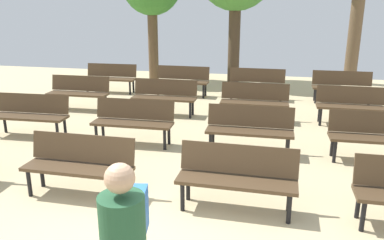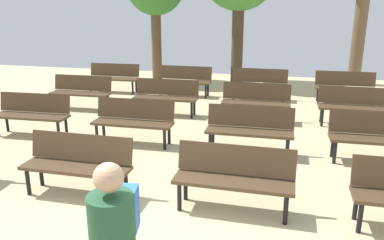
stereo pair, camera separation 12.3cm
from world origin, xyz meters
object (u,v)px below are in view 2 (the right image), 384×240
Objects in this scene: bench_r1_c3 at (377,135)px; bench_r2_c0 at (81,90)px; bench_r2_c2 at (256,100)px; bench_r2_c3 at (355,104)px; bench_r1_c1 at (134,119)px; bench_r0_c2 at (234,175)px; bench_r3_c3 at (345,85)px; bench_r1_c0 at (32,112)px; bench_r1_c2 at (250,127)px; bench_r3_c2 at (259,82)px; bench_r3_c0 at (114,76)px; bench_r0_c1 at (78,161)px; bench_r2_c1 at (166,95)px; bench_r3_c1 at (185,79)px.

bench_r2_c0 is at bearing 161.45° from bench_r1_c3.
bench_r2_c3 is at bearing 1.37° from bench_r2_c2.
bench_r1_c1 is 4.49m from bench_r1_c3.
bench_r2_c3 is at bearing 89.56° from bench_r1_c3.
bench_r3_c3 is at bearing 72.08° from bench_r0_c2.
bench_r1_c2 is at bearing -2.19° from bench_r1_c0.
bench_r3_c2 is at bearing -179.70° from bench_r3_c3.
bench_r2_c2 is (4.56, -0.02, 0.00)m from bench_r2_c0.
bench_r1_c3 is at bearing -88.63° from bench_r2_c3.
bench_r0_c2 is 1.00× the size of bench_r3_c3.
bench_r3_c2 is (4.49, 2.17, 0.00)m from bench_r2_c0.
bench_r3_c0 is at bearing 179.97° from bench_r3_c3.
bench_r0_c1 is at bearing -107.97° from bench_r3_c2.
bench_r2_c3 is (2.18, 4.40, 0.00)m from bench_r0_c2.
bench_r1_c3 and bench_r2_c3 have the same top height.
bench_r0_c1 and bench_r1_c0 have the same top height.
bench_r2_c1 is (2.33, 0.01, 0.00)m from bench_r2_c0.
bench_r1_c1 is 1.00× the size of bench_r3_c2.
bench_r0_c2 and bench_r3_c2 have the same top height.
bench_r0_c1 and bench_r3_c3 have the same top height.
bench_r0_c2 is at bearing -88.76° from bench_r3_c2.
bench_r0_c2 is 4.92m from bench_r2_c3.
bench_r3_c1 is (-2.29, 2.16, 0.00)m from bench_r2_c2.
bench_r0_c2 is 6.32m from bench_r2_c0.
bench_r2_c2 is at bearing -136.48° from bench_r3_c3.
bench_r0_c2 is at bearing -55.96° from bench_r3_c0.
bench_r3_c3 is at bearing 17.08° from bench_r2_c0.
bench_r1_c2 is 3.16m from bench_r2_c1.
bench_r1_c0 is at bearing 136.33° from bench_r0_c1.
bench_r1_c0 is 8.10m from bench_r3_c3.
bench_r2_c2 is at bearing -42.54° from bench_r3_c1.
bench_r2_c2 and bench_r3_c1 have the same top height.
bench_r3_c1 is 2.22m from bench_r3_c2.
bench_r2_c0 is at bearing 179.01° from bench_r2_c1.
bench_r2_c1 is 2.23m from bench_r2_c2.
bench_r3_c3 is at bearing 25.08° from bench_r2_c1.
bench_r2_c3 is at bearing 45.59° from bench_r0_c1.
bench_r0_c1 is 1.00× the size of bench_r0_c2.
bench_r1_c1 is 1.00× the size of bench_r2_c0.
bench_r0_c1 is 1.00× the size of bench_r2_c2.
bench_r2_c0 is at bearing 178.93° from bench_r2_c2.
bench_r1_c1 is 6.31m from bench_r3_c3.
bench_r1_c2 is at bearing -89.60° from bench_r2_c2.
bench_r2_c0 is 2.11m from bench_r3_c0.
bench_r3_c3 is at bearing 43.61° from bench_r2_c2.
bench_r1_c3 and bench_r2_c2 have the same top height.
bench_r3_c2 is (-2.29, 2.10, 0.00)m from bench_r2_c3.
bench_r1_c3 is at bearing 27.44° from bench_r0_c1.
bench_r0_c1 is 1.00× the size of bench_r1_c1.
bench_r1_c2 is 1.00× the size of bench_r3_c3.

